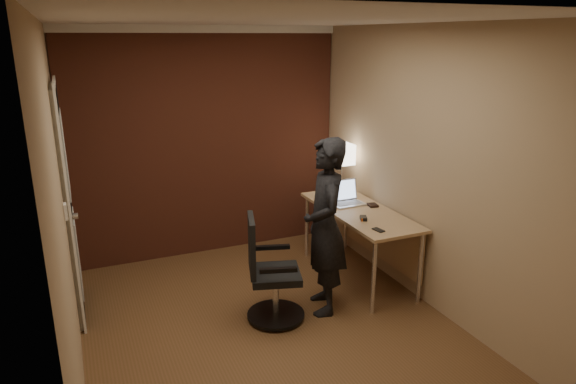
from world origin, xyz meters
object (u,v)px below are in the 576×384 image
at_px(laptop, 345,197).
at_px(wallet, 373,205).
at_px(phone, 378,230).
at_px(desk, 365,221).
at_px(mouse, 363,218).
at_px(person, 325,227).
at_px(desk_lamp, 342,155).
at_px(office_chair, 269,276).

xyz_separation_m(laptop, wallet, (0.21, -0.21, -0.05)).
bearing_deg(phone, laptop, 72.34).
bearing_deg(desk, mouse, -125.50).
relative_size(phone, person, 0.07).
bearing_deg(desk, laptop, 111.46).
xyz_separation_m(desk, person, (-0.69, -0.44, 0.19)).
xyz_separation_m(desk_lamp, wallet, (0.04, -0.59, -0.41)).
relative_size(wallet, person, 0.07).
distance_m(mouse, phone, 0.29).
distance_m(phone, person, 0.49).
height_order(desk_lamp, person, person).
bearing_deg(person, desk_lamp, 161.06).
bearing_deg(office_chair, phone, -8.08).
bearing_deg(laptop, office_chair, -149.10).
bearing_deg(mouse, desk, 78.65).
distance_m(laptop, mouse, 0.53).
xyz_separation_m(desk, mouse, (-0.19, -0.27, 0.14)).
relative_size(desk, mouse, 15.00).
distance_m(desk, office_chair, 1.30).
bearing_deg(wallet, desk_lamp, 94.06).
bearing_deg(office_chair, desk, 19.04).
distance_m(desk, laptop, 0.33).
xyz_separation_m(desk_lamp, person, (-0.75, -1.07, -0.36)).
bearing_deg(office_chair, person, -1.80).
bearing_deg(person, office_chair, -75.60).
relative_size(mouse, person, 0.06).
height_order(desk_lamp, mouse, desk_lamp).
distance_m(laptop, office_chair, 1.35).
relative_size(desk_lamp, person, 0.34).
bearing_deg(desk_lamp, person, -125.14).
distance_m(mouse, office_chair, 1.09).
distance_m(mouse, person, 0.52).
height_order(desk, desk_lamp, desk_lamp).
bearing_deg(desk, office_chair, -160.96).
height_order(mouse, person, person).
height_order(wallet, person, person).
relative_size(office_chair, person, 0.59).
distance_m(desk, desk_lamp, 0.84).
distance_m(laptop, phone, 0.82).
bearing_deg(office_chair, desk_lamp, 39.42).
relative_size(laptop, person, 0.21).
height_order(desk, person, person).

